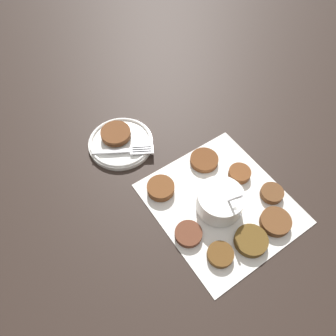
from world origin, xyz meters
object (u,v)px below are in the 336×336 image
at_px(fritter_on_plate, 116,134).
at_px(fork, 130,150).
at_px(serving_plate, 121,142).
at_px(sauce_bowl, 220,202).

xyz_separation_m(fritter_on_plate, fork, (0.07, -0.00, -0.01)).
distance_m(serving_plate, fritter_on_plate, 0.03).
xyz_separation_m(serving_plate, fork, (0.05, -0.00, 0.01)).
bearing_deg(serving_plate, fork, -2.12).
height_order(sauce_bowl, serving_plate, sauce_bowl).
bearing_deg(sauce_bowl, fritter_on_plate, -169.02).
xyz_separation_m(serving_plate, fritter_on_plate, (-0.02, 0.00, 0.02)).
relative_size(serving_plate, fritter_on_plate, 2.16).
height_order(fritter_on_plate, fork, fritter_on_plate).
distance_m(sauce_bowl, serving_plate, 0.32).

